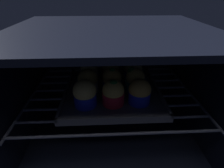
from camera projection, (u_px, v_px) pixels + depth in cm
name	position (u px, v px, depth cm)	size (l,w,h in cm)	color
oven_cavity	(111.00, 79.00, 60.44)	(59.00, 47.00, 37.00)	black
oven_rack	(112.00, 93.00, 58.44)	(54.80, 42.00, 0.80)	#444756
baking_tray	(112.00, 91.00, 57.53)	(31.05, 31.05, 2.20)	#4C4C51
muffin_row0_col0	(85.00, 94.00, 48.09)	(6.66, 6.66, 8.15)	#1928B7
muffin_row0_col1	(114.00, 93.00, 48.92)	(6.54, 6.54, 8.02)	red
muffin_row0_col2	(140.00, 92.00, 49.48)	(6.57, 6.57, 7.58)	#1928B7
muffin_row1_col0	(88.00, 81.00, 55.00)	(6.54, 6.54, 7.75)	silver
muffin_row1_col1	(111.00, 80.00, 55.34)	(6.54, 6.54, 8.23)	#1928B7
muffin_row1_col2	(135.00, 80.00, 55.52)	(6.54, 6.54, 8.22)	#0C8C84
muffin_row2_col0	(89.00, 71.00, 61.76)	(6.54, 6.54, 7.97)	silver
muffin_row2_col1	(111.00, 70.00, 62.26)	(6.54, 6.54, 8.43)	red
muffin_row2_col2	(133.00, 69.00, 62.40)	(6.88, 6.88, 8.42)	#1928B7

